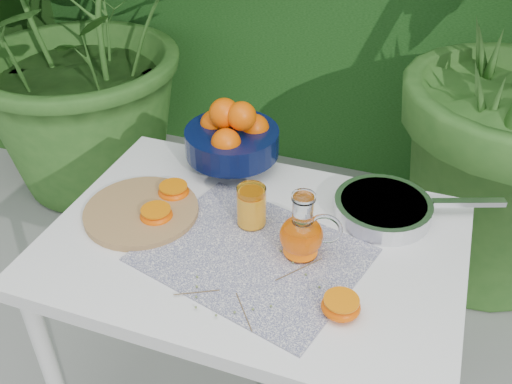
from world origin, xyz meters
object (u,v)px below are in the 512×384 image
(white_table, at_px, (253,264))
(fruit_bowl, at_px, (232,136))
(cutting_board, at_px, (141,212))
(saute_pan, at_px, (384,207))
(juice_pitcher, at_px, (302,234))

(white_table, bearing_deg, fruit_bowl, 119.87)
(fruit_bowl, bearing_deg, cutting_board, -114.30)
(white_table, distance_m, saute_pan, 0.36)
(fruit_bowl, bearing_deg, juice_pitcher, -46.14)
(cutting_board, xyz_separation_m, juice_pitcher, (0.43, -0.01, 0.05))
(juice_pitcher, bearing_deg, fruit_bowl, 133.86)
(white_table, bearing_deg, saute_pan, 35.92)
(cutting_board, height_order, fruit_bowl, fruit_bowl)
(saute_pan, bearing_deg, cutting_board, -160.54)
(saute_pan, bearing_deg, fruit_bowl, 168.53)
(cutting_board, distance_m, juice_pitcher, 0.43)
(white_table, xyz_separation_m, saute_pan, (0.28, 0.20, 0.11))
(white_table, distance_m, fruit_bowl, 0.38)
(white_table, height_order, cutting_board, cutting_board)
(fruit_bowl, xyz_separation_m, saute_pan, (0.45, -0.09, -0.07))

